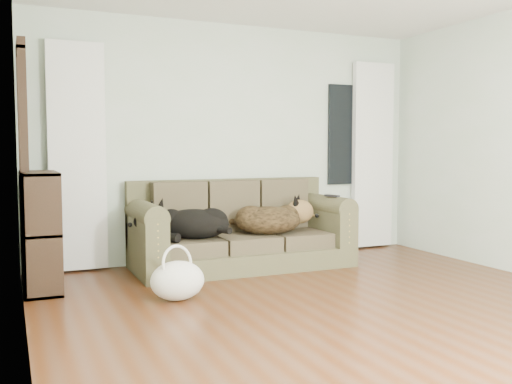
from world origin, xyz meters
name	(u,v)px	position (x,y,z in m)	size (l,w,h in m)	color
floor	(359,317)	(0.00, 0.00, 0.00)	(5.00, 5.00, 0.00)	#47210D
wall_back	(234,143)	(0.00, 2.50, 1.30)	(4.50, 0.04, 2.60)	silver
wall_left	(23,136)	(-2.25, 0.00, 1.30)	(0.04, 5.00, 2.60)	silver
curtain_left	(77,157)	(-1.70, 2.42, 1.15)	(0.55, 0.08, 2.25)	white
curtain_right	(372,155)	(1.80, 2.42, 1.15)	(0.55, 0.08, 2.25)	white
window_pane	(346,135)	(1.45, 2.47, 1.40)	(0.50, 0.03, 1.20)	black
door_casing	(24,169)	(-2.20, 2.05, 1.05)	(0.07, 0.60, 2.10)	black
sofa	(242,224)	(-0.12, 1.97, 0.45)	(2.23, 0.96, 0.91)	#333123
dog_black_lab	(189,225)	(-0.71, 1.90, 0.48)	(0.71, 0.49, 0.30)	black
dog_shepherd	(271,220)	(0.16, 1.88, 0.49)	(0.72, 0.51, 0.32)	black
tv_remote	(332,196)	(0.84, 1.78, 0.73)	(0.05, 0.17, 0.02)	black
tote_bag	(177,281)	(-1.10, 0.97, 0.16)	(0.44, 0.34, 0.32)	silver
bookshelf	(40,232)	(-2.09, 1.83, 0.50)	(0.31, 0.82, 1.03)	black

